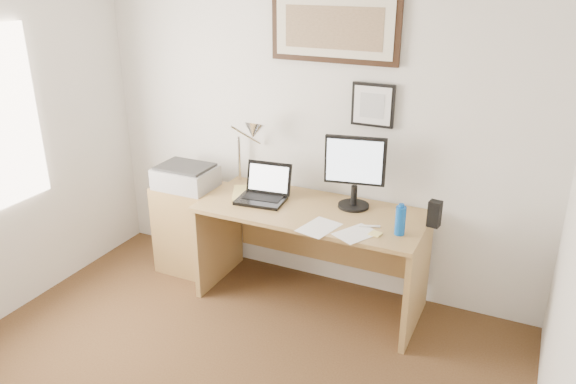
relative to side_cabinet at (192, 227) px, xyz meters
The scene contains 17 objects.
wall_back 1.32m from the side_cabinet, 19.18° to the left, with size 3.50×0.02×2.50m, color silver.
side_cabinet is the anchor object (origin of this frame).
water_bottle 1.80m from the side_cabinet, ahead, with size 0.07×0.07×0.19m, color #0C4EA8.
bottle_cap 1.83m from the side_cabinet, ahead, with size 0.03×0.03×0.02m, color #0C4EA8.
speaker 1.96m from the side_cabinet, ahead, with size 0.08×0.07×0.18m, color black.
paper_sheet_a 1.32m from the side_cabinet, 13.69° to the right, with size 0.20×0.28×0.00m, color white.
paper_sheet_b 1.56m from the side_cabinet, 10.94° to the right, with size 0.19×0.27×0.00m, color white.
sticky_pad 1.66m from the side_cabinet, ahead, with size 0.07×0.07×0.01m, color #ECD370.
marker_pen 1.58m from the side_cabinet, ahead, with size 0.02×0.02×0.14m, color white.
book 0.59m from the side_cabinet, ahead, with size 0.22×0.30×0.02m, color #D3BD63.
desk 1.08m from the side_cabinet, ahead, with size 1.60×0.70×0.75m.
laptop 0.82m from the side_cabinet, ahead, with size 0.36×0.33×0.26m.
lcd_monitor 1.49m from the side_cabinet, ahead, with size 0.42×0.22×0.52m.
printer 0.45m from the side_cabinet, 86.01° to the right, with size 0.44×0.34×0.18m.
desk_lamp 0.98m from the side_cabinet, 14.38° to the left, with size 0.29×0.27×0.53m.
picture_large 1.93m from the side_cabinet, 15.25° to the left, with size 0.92×0.04×0.47m.
picture_small 1.77m from the side_cabinet, 12.05° to the left, with size 0.30×0.03×0.30m.
Camera 1 is at (1.53, -1.70, 2.35)m, focal length 35.00 mm.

